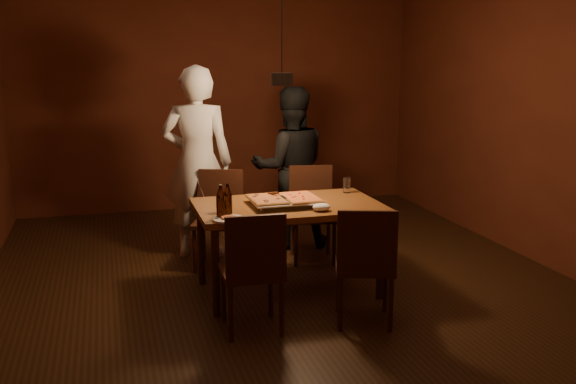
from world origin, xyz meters
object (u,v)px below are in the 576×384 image
object	(u,v)px
chair_far_right	(312,204)
diner_dark	(290,168)
plate_slice	(229,219)
diner_white	(197,163)
chair_far_left	(219,209)
chair_near_right	(366,256)
pendant_lamp	(282,78)
beer_bottle_b	(228,200)
pizza_tray	(285,202)
dining_table	(288,213)
beer_bottle_a	(221,202)
chair_near_left	(253,262)

from	to	relation	value
chair_far_right	diner_dark	xyz separation A→B (m)	(-0.08, 0.46, 0.28)
plate_slice	diner_white	distance (m)	1.58
chair_far_left	chair_far_right	bearing A→B (deg)	-160.35
chair_near_right	diner_dark	distance (m)	2.11
pendant_lamp	chair_far_right	bearing A→B (deg)	52.96
chair_far_right	beer_bottle_b	xyz separation A→B (m)	(-1.01, -1.05, 0.34)
pizza_tray	plate_slice	size ratio (longest dim) A/B	2.26
pizza_tray	beer_bottle_b	bearing A→B (deg)	-152.55
dining_table	beer_bottle_b	distance (m)	0.63
plate_slice	beer_bottle_a	bearing A→B (deg)	123.42
diner_white	pizza_tray	bearing A→B (deg)	125.10
chair_far_left	chair_near_left	bearing A→B (deg)	110.09
chair_far_left	chair_near_right	bearing A→B (deg)	136.16
pizza_tray	pendant_lamp	world-z (taller)	pendant_lamp
dining_table	plate_slice	bearing A→B (deg)	-146.07
beer_bottle_a	diner_dark	world-z (taller)	diner_dark
diner_dark	chair_near_right	bearing A→B (deg)	94.69
dining_table	beer_bottle_a	distance (m)	0.71
beer_bottle_a	diner_dark	distance (m)	1.86
chair_far_left	chair_far_right	xyz separation A→B (m)	(0.89, -0.03, 0.00)
dining_table	diner_dark	xyz separation A→B (m)	(0.38, 1.26, 0.14)
chair_near_right	diner_white	size ratio (longest dim) A/B	0.29
chair_near_right	beer_bottle_a	world-z (taller)	beer_bottle_a
chair_far_left	diner_dark	xyz separation A→B (m)	(0.81, 0.43, 0.28)
chair_far_left	beer_bottle_a	distance (m)	1.21
beer_bottle_b	chair_near_left	bearing A→B (deg)	-80.80
dining_table	chair_far_right	distance (m)	0.94
chair_far_right	diner_dark	bearing A→B (deg)	-68.55
chair_far_left	pizza_tray	xyz separation A→B (m)	(0.39, -0.86, 0.24)
chair_far_left	plate_slice	world-z (taller)	chair_far_left
beer_bottle_a	beer_bottle_b	xyz separation A→B (m)	(0.06, 0.06, -0.00)
chair_near_left	plate_slice	bearing A→B (deg)	107.46
dining_table	chair_far_left	xyz separation A→B (m)	(-0.43, 0.83, -0.14)
dining_table	chair_near_left	xyz separation A→B (m)	(-0.46, -0.74, -0.14)
diner_dark	chair_far_right	bearing A→B (deg)	106.32
beer_bottle_b	plate_slice	world-z (taller)	beer_bottle_b
chair_near_left	diner_white	distance (m)	1.97
chair_near_left	diner_dark	world-z (taller)	diner_dark
plate_slice	chair_near_left	bearing A→B (deg)	-74.73
chair_near_left	beer_bottle_b	world-z (taller)	beer_bottle_b
chair_near_right	plate_slice	world-z (taller)	chair_near_right
chair_near_right	beer_bottle_a	size ratio (longest dim) A/B	2.08
chair_far_left	pendant_lamp	size ratio (longest dim) A/B	0.50
diner_white	chair_far_right	bearing A→B (deg)	171.09
chair_near_left	diner_white	xyz separation A→B (m)	(-0.10, 1.93, 0.39)
chair_far_right	chair_near_left	distance (m)	1.81
diner_dark	chair_far_left	bearing A→B (deg)	33.67
chair_near_left	diner_white	world-z (taller)	diner_white
dining_table	chair_near_left	distance (m)	0.89
chair_far_right	chair_near_right	distance (m)	1.64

